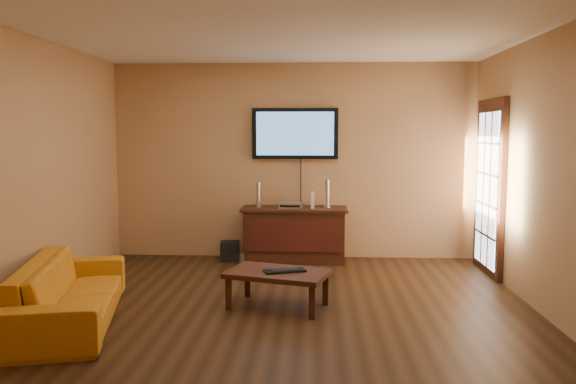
# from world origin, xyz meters

# --- Properties ---
(ground_plane) EXTENTS (5.00, 5.00, 0.00)m
(ground_plane) POSITION_xyz_m (0.00, 0.00, 0.00)
(ground_plane) COLOR black
(ground_plane) RESTS_ON ground
(room_walls) EXTENTS (5.00, 5.00, 5.00)m
(room_walls) POSITION_xyz_m (0.00, 0.62, 1.69)
(room_walls) COLOR tan
(room_walls) RESTS_ON ground
(french_door) EXTENTS (0.07, 1.02, 2.22)m
(french_door) POSITION_xyz_m (2.46, 1.70, 1.05)
(french_door) COLOR black
(french_door) RESTS_ON ground
(media_console) EXTENTS (1.42, 0.54, 0.74)m
(media_console) POSITION_xyz_m (0.03, 2.22, 0.37)
(media_console) COLOR black
(media_console) RESTS_ON ground
(television) EXTENTS (1.18, 0.08, 0.70)m
(television) POSITION_xyz_m (0.03, 2.45, 1.73)
(television) COLOR black
(television) RESTS_ON ground
(coffee_table) EXTENTS (1.11, 0.84, 0.37)m
(coffee_table) POSITION_xyz_m (-0.06, 0.18, 0.32)
(coffee_table) COLOR black
(coffee_table) RESTS_ON ground
(sofa) EXTENTS (1.02, 2.06, 0.77)m
(sofa) POSITION_xyz_m (-1.94, -0.36, 0.39)
(sofa) COLOR orange
(sofa) RESTS_ON ground
(speaker_left) EXTENTS (0.09, 0.09, 0.34)m
(speaker_left) POSITION_xyz_m (-0.46, 2.23, 0.89)
(speaker_left) COLOR silver
(speaker_left) RESTS_ON media_console
(speaker_right) EXTENTS (0.10, 0.10, 0.38)m
(speaker_right) POSITION_xyz_m (0.47, 2.25, 0.91)
(speaker_right) COLOR silver
(speaker_right) RESTS_ON media_console
(av_receiver) EXTENTS (0.33, 0.25, 0.07)m
(av_receiver) POSITION_xyz_m (-0.02, 2.20, 0.77)
(av_receiver) COLOR silver
(av_receiver) RESTS_ON media_console
(game_console) EXTENTS (0.05, 0.16, 0.22)m
(game_console) POSITION_xyz_m (0.28, 2.21, 0.85)
(game_console) COLOR white
(game_console) RESTS_ON media_console
(subwoofer) EXTENTS (0.28, 0.28, 0.26)m
(subwoofer) POSITION_xyz_m (-0.86, 2.23, 0.13)
(subwoofer) COLOR black
(subwoofer) RESTS_ON ground
(bottle) EXTENTS (0.06, 0.06, 0.19)m
(bottle) POSITION_xyz_m (-0.64, 1.83, 0.09)
(bottle) COLOR white
(bottle) RESTS_ON ground
(keyboard) EXTENTS (0.44, 0.28, 0.02)m
(keyboard) POSITION_xyz_m (0.01, 0.15, 0.38)
(keyboard) COLOR black
(keyboard) RESTS_ON coffee_table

